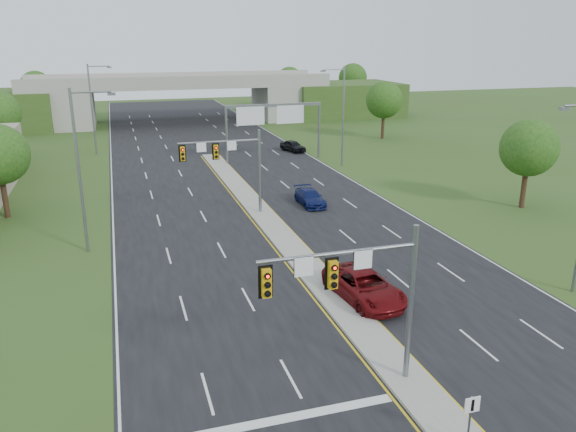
{
  "coord_description": "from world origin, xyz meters",
  "views": [
    {
      "loc": [
        -10.95,
        -18.42,
        14.02
      ],
      "look_at": [
        -0.78,
        14.58,
        3.0
      ],
      "focal_mm": 35.0,
      "sensor_mm": 36.0,
      "label": 1
    }
  ],
  "objects_px": {
    "keep_right_sign": "(471,414)",
    "car_far_c": "(293,146)",
    "car_far_b": "(310,197)",
    "overpass": "(180,101)",
    "car_far_a": "(364,286)",
    "sign_gantry": "(273,116)",
    "signal_mast_near": "(362,286)",
    "signal_mast_far": "(232,159)"
  },
  "relations": [
    {
      "from": "overpass",
      "to": "car_far_a",
      "type": "relative_size",
      "value": 13.6
    },
    {
      "from": "car_far_a",
      "to": "car_far_c",
      "type": "bearing_deg",
      "value": 70.8
    },
    {
      "from": "car_far_b",
      "to": "overpass",
      "type": "bearing_deg",
      "value": 95.45
    },
    {
      "from": "sign_gantry",
      "to": "signal_mast_far",
      "type": "bearing_deg",
      "value": -114.11
    },
    {
      "from": "overpass",
      "to": "car_far_a",
      "type": "distance_m",
      "value": 72.51
    },
    {
      "from": "car_far_b",
      "to": "car_far_c",
      "type": "bearing_deg",
      "value": 76.34
    },
    {
      "from": "signal_mast_near",
      "to": "sign_gantry",
      "type": "height_order",
      "value": "signal_mast_near"
    },
    {
      "from": "overpass",
      "to": "car_far_b",
      "type": "relative_size",
      "value": 17.52
    },
    {
      "from": "signal_mast_far",
      "to": "car_far_a",
      "type": "xyz_separation_m",
      "value": [
        3.76,
        -17.37,
        -3.89
      ]
    },
    {
      "from": "signal_mast_far",
      "to": "car_far_b",
      "type": "relative_size",
      "value": 1.53
    },
    {
      "from": "signal_mast_far",
      "to": "keep_right_sign",
      "type": "height_order",
      "value": "signal_mast_far"
    },
    {
      "from": "signal_mast_near",
      "to": "overpass",
      "type": "relative_size",
      "value": 0.09
    },
    {
      "from": "car_far_b",
      "to": "car_far_c",
      "type": "distance_m",
      "value": 24.19
    },
    {
      "from": "sign_gantry",
      "to": "car_far_a",
      "type": "distance_m",
      "value": 37.98
    },
    {
      "from": "signal_mast_near",
      "to": "car_far_b",
      "type": "distance_m",
      "value": 27.38
    },
    {
      "from": "signal_mast_far",
      "to": "sign_gantry",
      "type": "height_order",
      "value": "signal_mast_far"
    },
    {
      "from": "signal_mast_far",
      "to": "keep_right_sign",
      "type": "bearing_deg",
      "value": -85.61
    },
    {
      "from": "keep_right_sign",
      "to": "car_far_c",
      "type": "height_order",
      "value": "keep_right_sign"
    },
    {
      "from": "signal_mast_near",
      "to": "car_far_a",
      "type": "relative_size",
      "value": 1.19
    },
    {
      "from": "signal_mast_far",
      "to": "car_far_a",
      "type": "distance_m",
      "value": 18.19
    },
    {
      "from": "car_far_a",
      "to": "overpass",
      "type": "bearing_deg",
      "value": 84.27
    },
    {
      "from": "signal_mast_far",
      "to": "overpass",
      "type": "distance_m",
      "value": 55.13
    },
    {
      "from": "signal_mast_near",
      "to": "car_far_b",
      "type": "bearing_deg",
      "value": 74.95
    },
    {
      "from": "car_far_c",
      "to": "keep_right_sign",
      "type": "bearing_deg",
      "value": -118.93
    },
    {
      "from": "overpass",
      "to": "car_far_a",
      "type": "height_order",
      "value": "overpass"
    },
    {
      "from": "overpass",
      "to": "car_far_b",
      "type": "bearing_deg",
      "value": -84.95
    },
    {
      "from": "car_far_a",
      "to": "signal_mast_near",
      "type": "bearing_deg",
      "value": -123.16
    },
    {
      "from": "car_far_a",
      "to": "car_far_b",
      "type": "xyz_separation_m",
      "value": [
        3.27,
        18.52,
        -0.16
      ]
    },
    {
      "from": "car_far_c",
      "to": "car_far_b",
      "type": "bearing_deg",
      "value": -121.85
    },
    {
      "from": "overpass",
      "to": "car_far_a",
      "type": "bearing_deg",
      "value": -88.81
    },
    {
      "from": "signal_mast_far",
      "to": "car_far_c",
      "type": "bearing_deg",
      "value": 62.34
    },
    {
      "from": "signal_mast_far",
      "to": "keep_right_sign",
      "type": "xyz_separation_m",
      "value": [
        2.26,
        -29.45,
        -3.21
      ]
    },
    {
      "from": "signal_mast_far",
      "to": "car_far_a",
      "type": "height_order",
      "value": "signal_mast_far"
    },
    {
      "from": "keep_right_sign",
      "to": "car_far_c",
      "type": "xyz_separation_m",
      "value": [
        10.64,
        54.08,
        -0.79
      ]
    },
    {
      "from": "signal_mast_far",
      "to": "car_far_b",
      "type": "xyz_separation_m",
      "value": [
        7.03,
        1.15,
        -4.04
      ]
    },
    {
      "from": "sign_gantry",
      "to": "car_far_c",
      "type": "distance_m",
      "value": 7.58
    },
    {
      "from": "car_far_a",
      "to": "signal_mast_far",
      "type": "bearing_deg",
      "value": 95.31
    },
    {
      "from": "signal_mast_far",
      "to": "keep_right_sign",
      "type": "relative_size",
      "value": 3.18
    },
    {
      "from": "car_far_c",
      "to": "overpass",
      "type": "bearing_deg",
      "value": 91.47
    },
    {
      "from": "overpass",
      "to": "car_far_c",
      "type": "xyz_separation_m",
      "value": [
        10.64,
        -30.45,
        -2.83
      ]
    },
    {
      "from": "sign_gantry",
      "to": "car_far_c",
      "type": "xyz_separation_m",
      "value": [
        3.96,
        4.63,
        -4.52
      ]
    },
    {
      "from": "sign_gantry",
      "to": "car_far_a",
      "type": "bearing_deg",
      "value": -97.9
    }
  ]
}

